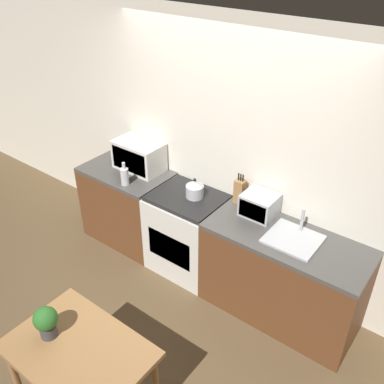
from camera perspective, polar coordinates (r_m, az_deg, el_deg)
ground_plane at (r=4.26m, az=-4.51°, el=-16.36°), size 16.00×16.00×0.00m
wall_back at (r=4.15m, az=4.77°, el=5.07°), size 10.00×0.06×2.60m
counter_left_run at (r=4.96m, az=-8.44°, el=-1.68°), size 0.98×0.62×0.90m
counter_right_run at (r=4.07m, az=11.85°, el=-10.96°), size 1.44×0.62×0.90m
stove_range at (r=4.48m, az=-0.59°, el=-5.44°), size 0.73×0.62×0.90m
kettle at (r=4.17m, az=0.36°, el=0.42°), size 0.18×0.18×0.21m
microwave at (r=4.66m, az=-7.11°, el=4.81°), size 0.53×0.32×0.32m
bottle at (r=4.42m, az=-8.98°, el=2.13°), size 0.08×0.08×0.25m
knife_block at (r=4.09m, az=6.39°, el=0.10°), size 0.10×0.09×0.31m
toaster_oven at (r=3.95m, az=8.96°, el=-1.72°), size 0.31×0.27×0.21m
sink_basin at (r=3.76m, az=13.39°, el=-6.01°), size 0.44×0.40×0.24m
dining_table at (r=3.25m, az=-14.74°, el=-20.63°), size 0.98×0.68×0.75m
potted_plant at (r=3.20m, az=-18.88°, el=-15.98°), size 0.17×0.17×0.25m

